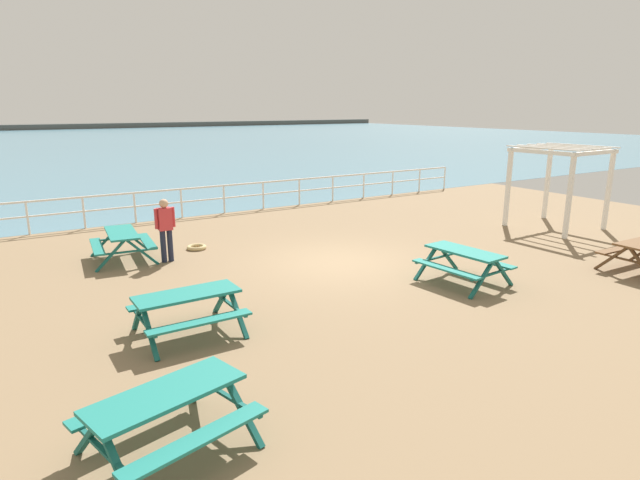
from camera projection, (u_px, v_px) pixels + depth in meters
ground_plane at (338, 266)px, 13.72m from camera, size 30.00×24.00×0.20m
sea_band at (67, 144)px, 57.08m from camera, size 142.00×90.00×0.01m
distant_shoreline at (35, 129)px, 92.45m from camera, size 142.00×6.00×1.80m
seaward_railing at (224, 194)px, 19.89m from camera, size 23.07×0.07×1.08m
picnic_table_near_left at (464, 258)px, 12.01m from camera, size 1.68×1.93×0.80m
picnic_table_near_right at (188, 303)px, 9.27m from camera, size 1.81×1.56×0.80m
picnic_table_mid_centre at (167, 406)px, 6.09m from camera, size 2.11×1.90×0.80m
picnic_table_far_left at (122, 239)px, 13.78m from camera, size 1.69×1.93×0.80m
visitor at (165, 226)px, 13.57m from camera, size 0.53×0.23×1.66m
lattice_pergola at (560, 168)px, 17.20m from camera, size 2.51×2.62×2.70m
rope_coil at (197, 247)px, 14.99m from camera, size 0.55×0.55×0.11m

